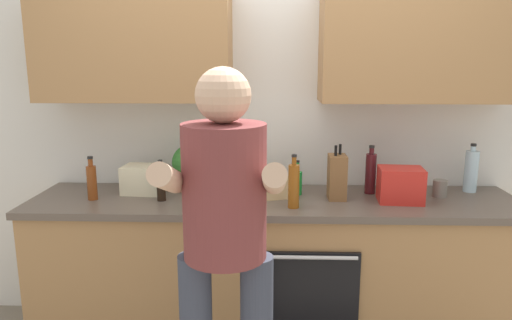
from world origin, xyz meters
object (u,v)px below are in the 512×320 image
bottle_hotsauce (224,182)px  grocery_bag_crisps (400,185)px  bottle_wine (371,173)px  potted_herb (190,165)px  bottle_soy (161,185)px  knife_block (337,177)px  grocery_bag_rice (144,179)px  grocery_bag_bread (262,184)px  cup_stoneware (440,188)px  bottle_soda (297,182)px  bottle_water (471,171)px  bottle_vinegar (92,182)px  person_standing (225,235)px  bottle_syrup (294,185)px

bottle_hotsauce → grocery_bag_crisps: (1.01, -0.07, 0.01)m
bottle_wine → potted_herb: bottle_wine is taller
bottle_soy → knife_block: bearing=4.3°
bottle_wine → grocery_bag_crisps: size_ratio=1.20×
potted_herb → bottle_wine: bearing=-0.8°
grocery_bag_crisps → knife_block: bearing=172.3°
potted_herb → grocery_bag_rice: size_ratio=1.21×
bottle_wine → grocery_bag_bread: size_ratio=1.16×
bottle_wine → cup_stoneware: 0.41m
bottle_soda → bottle_water: size_ratio=0.70×
bottle_wine → bottle_vinegar: bearing=-173.5°
bottle_soda → potted_herb: (-0.65, 0.06, 0.08)m
bottle_wine → bottle_vinegar: 1.64m
bottle_vinegar → bottle_hotsauce: bearing=6.4°
person_standing → potted_herb: size_ratio=5.79×
grocery_bag_crisps → bottle_wine: bearing=129.0°
bottle_soda → potted_herb: bearing=175.0°
bottle_water → bottle_wine: bearing=-174.4°
person_standing → knife_block: bearing=56.2°
bottle_vinegar → grocery_bag_bread: size_ratio=1.01×
bottle_syrup → grocery_bag_rice: (-0.89, 0.27, -0.04)m
person_standing → grocery_bag_crisps: bearing=41.0°
bottle_hotsauce → knife_block: bearing=-1.6°
cup_stoneware → grocery_bag_bread: bearing=-178.9°
bottle_syrup → bottle_hotsauce: bearing=153.4°
bottle_syrup → bottle_vinegar: bearing=174.2°
bottle_wine → bottle_soy: 1.24m
person_standing → potted_herb: (-0.31, 0.98, 0.07)m
grocery_bag_bread → bottle_syrup: bearing=-51.4°
bottle_water → grocery_bag_crisps: 0.54m
bottle_wine → grocery_bag_bread: 0.66m
bottle_hotsauce → cup_stoneware: size_ratio=2.37×
potted_herb → grocery_bag_rice: 0.29m
person_standing → grocery_bag_crisps: (0.92, 0.80, 0.01)m
bottle_vinegar → potted_herb: bearing=20.6°
cup_stoneware → potted_herb: (-1.49, 0.08, 0.11)m
bottle_soda → bottle_wine: bearing=5.4°
person_standing → bottle_hotsauce: (-0.09, 0.87, 0.00)m
bottle_wine → bottle_vinegar: bottle_wine is taller
bottle_syrup → knife_block: knife_block is taller
person_standing → bottle_syrup: (0.31, 0.67, 0.04)m
bottle_water → potted_herb: size_ratio=1.03×
cup_stoneware → grocery_bag_crisps: size_ratio=0.41×
bottle_water → grocery_bag_crisps: bottle_water is taller
bottle_soy → bottle_water: bottle_water is taller
bottle_soy → grocery_bag_bread: bearing=11.0°
bottle_syrup → bottle_wine: bottle_syrup is taller
potted_herb → grocery_bag_crisps: bearing=-8.5°
cup_stoneware → bottle_vinegar: bearing=-176.5°
grocery_bag_rice → person_standing: bearing=-58.0°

